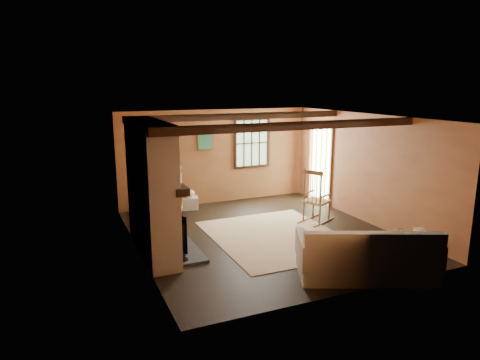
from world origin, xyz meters
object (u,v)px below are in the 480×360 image
sofa (367,259)px  fireplace (152,193)px  rocking_chair (316,200)px  armchair (164,202)px  laundry_basket (188,203)px

sofa → fireplace: bearing=163.8°
rocking_chair → sofa: (-0.81, -2.72, -0.20)m
fireplace → armchair: 2.23m
sofa → laundry_basket: size_ratio=4.68×
rocking_chair → armchair: rocking_chair is taller
fireplace → armchair: bearing=71.6°
laundry_basket → armchair: bearing=-147.5°
laundry_basket → sofa: bearing=-72.5°
sofa → armchair: sofa is taller
rocking_chair → laundry_basket: 3.17m
sofa → armchair: 4.92m
fireplace → laundry_basket: size_ratio=4.80×
rocking_chair → armchair: size_ratio=1.57×
fireplace → rocking_chair: fireplace is taller
fireplace → rocking_chair: size_ratio=1.99×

